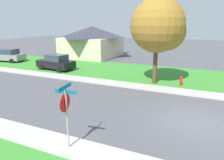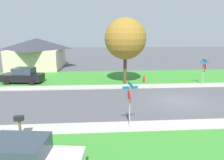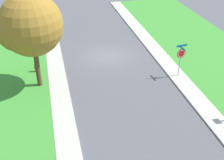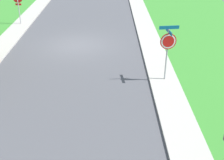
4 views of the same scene
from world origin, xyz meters
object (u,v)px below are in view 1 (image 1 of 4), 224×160
Objects in this scene: tree_across_left at (160,27)px; stop_sign_far_corner at (66,107)px; house_right_setback at (92,41)px; car_grey_near_corner at (8,55)px; fire_hydrant at (181,81)px; car_black_across_road at (56,62)px.

stop_sign_far_corner is at bearing 173.09° from tree_across_left.
tree_across_left is at bearing -131.33° from house_right_setback.
stop_sign_far_corner is at bearing -124.84° from car_grey_near_corner.
fire_hydrant is (-10.85, -14.32, -1.94)m from house_right_setback.
car_grey_near_corner is at bearing 84.40° from fire_hydrant.
car_grey_near_corner is 0.64× the size of tree_across_left.
tree_across_left is at bearing -6.91° from stop_sign_far_corner.
car_grey_near_corner is at bearing 55.16° from stop_sign_far_corner.
stop_sign_far_corner reaches higher than fire_hydrant.
car_black_across_road is 10.31m from house_right_setback.
stop_sign_far_corner is 11.62m from fire_hydrant.
tree_across_left is 8.50× the size of fire_hydrant.
fire_hydrant is (-2.19, -22.33, -0.44)m from car_grey_near_corner.
car_grey_near_corner is 11.89m from house_right_setback.
car_black_across_road is 13.30m from fire_hydrant.
tree_across_left reaches higher than house_right_setback.
fire_hydrant is at bearing -93.02° from car_black_across_road.
tree_across_left is at bearing -96.11° from car_grey_near_corner.
stop_sign_far_corner is 0.62× the size of car_black_across_road.
car_grey_near_corner is at bearing 80.66° from car_black_across_road.
car_black_across_road is at bearing 86.98° from fire_hydrant.
stop_sign_far_corner is 0.39× the size of tree_across_left.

